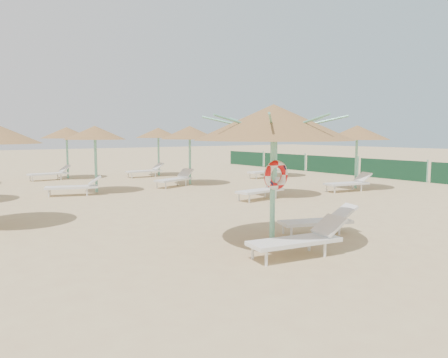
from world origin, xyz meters
TOP-DOWN VIEW (x-y plane):
  - ground at (0.00, 0.00)m, footprint 120.00×120.00m
  - main_palapa at (-0.01, -0.36)m, footprint 3.29×3.29m
  - lounger_main_a at (-0.17, -1.34)m, footprint 2.05×0.92m
  - lounger_main_b at (1.61, -0.26)m, footprint 1.91×1.14m
  - palapa_field at (2.23, 10.11)m, footprint 18.63×14.13m
  - windbreak_fence at (14.00, 9.96)m, footprint 0.08×19.84m

SIDE VIEW (x-z plane):
  - ground at x=0.00m, z-range 0.00..0.00m
  - lounger_main_b at x=1.61m, z-range -0.02..0.65m
  - lounger_main_a at x=-0.17m, z-range -0.02..0.70m
  - windbreak_fence at x=14.00m, z-range -0.05..1.05m
  - palapa_field at x=2.23m, z-range 0.97..3.67m
  - main_palapa at x=-0.01m, z-range 1.09..4.05m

